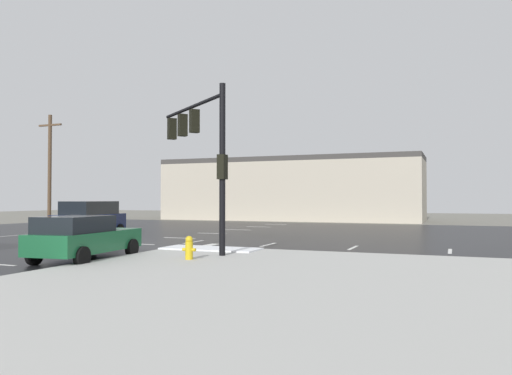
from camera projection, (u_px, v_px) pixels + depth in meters
ground_plane at (160, 241)px, 25.74m from camera, size 120.00×120.00×0.00m
road_asphalt at (160, 241)px, 25.74m from camera, size 44.00×44.00×0.02m
sidewalk_corner at (340, 302)px, 10.15m from camera, size 18.00×18.00×0.14m
snow_strip_curbside at (211, 249)px, 20.18m from camera, size 4.00×1.60×0.06m
lane_markings at (165, 244)px, 24.02m from camera, size 36.15×36.15×0.01m
traffic_signal_mast at (201, 141)px, 19.70m from camera, size 4.71×3.80×6.24m
fire_hydrant at (189, 248)px, 16.79m from camera, size 0.48×0.26×0.79m
strip_building_background at (291, 189)px, 52.23m from camera, size 26.67×8.00×6.42m
sedan_green at (84, 237)px, 17.30m from camera, size 2.38×4.66×1.58m
suv_navy at (90, 218)px, 28.78m from camera, size 2.60×4.99×2.03m
utility_pole_far at (50, 168)px, 38.92m from camera, size 2.20×0.28×8.78m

